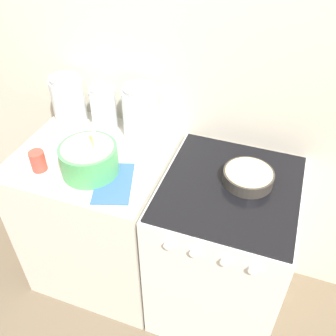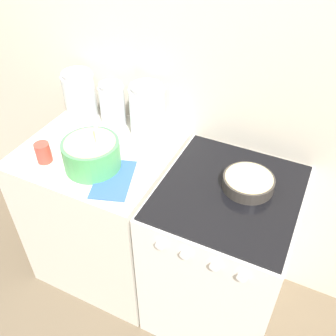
{
  "view_description": "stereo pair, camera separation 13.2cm",
  "coord_description": "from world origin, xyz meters",
  "px_view_note": "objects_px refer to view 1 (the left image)",
  "views": [
    {
      "loc": [
        0.47,
        -0.9,
        2.04
      ],
      "look_at": [
        0.04,
        0.3,
        0.96
      ],
      "focal_mm": 40.0,
      "sensor_mm": 36.0,
      "label": 1
    },
    {
      "loc": [
        0.59,
        -0.85,
        2.04
      ],
      "look_at": [
        0.04,
        0.3,
        0.96
      ],
      "focal_mm": 40.0,
      "sensor_mm": 36.0,
      "label": 2
    }
  ],
  "objects_px": {
    "mixing_bowl": "(89,158)",
    "storage_jar_right": "(140,115)",
    "storage_jar_left": "(69,103)",
    "tin_can": "(38,161)",
    "stove": "(222,250)",
    "baking_pan": "(248,177)",
    "storage_jar_middle": "(104,111)"
  },
  "relations": [
    {
      "from": "storage_jar_middle",
      "to": "storage_jar_left",
      "type": "bearing_deg",
      "value": 180.0
    },
    {
      "from": "storage_jar_right",
      "to": "storage_jar_middle",
      "type": "bearing_deg",
      "value": -180.0
    },
    {
      "from": "mixing_bowl",
      "to": "storage_jar_right",
      "type": "distance_m",
      "value": 0.36
    },
    {
      "from": "baking_pan",
      "to": "storage_jar_left",
      "type": "bearing_deg",
      "value": 170.16
    },
    {
      "from": "storage_jar_middle",
      "to": "tin_can",
      "type": "xyz_separation_m",
      "value": [
        -0.13,
        -0.41,
        -0.05
      ]
    },
    {
      "from": "storage_jar_right",
      "to": "storage_jar_left",
      "type": "bearing_deg",
      "value": 180.0
    },
    {
      "from": "tin_can",
      "to": "baking_pan",
      "type": "bearing_deg",
      "value": 14.57
    },
    {
      "from": "mixing_bowl",
      "to": "storage_jar_middle",
      "type": "height_order",
      "value": "mixing_bowl"
    },
    {
      "from": "storage_jar_right",
      "to": "tin_can",
      "type": "xyz_separation_m",
      "value": [
        -0.34,
        -0.41,
        -0.07
      ]
    },
    {
      "from": "baking_pan",
      "to": "storage_jar_middle",
      "type": "relative_size",
      "value": 0.93
    },
    {
      "from": "tin_can",
      "to": "storage_jar_right",
      "type": "bearing_deg",
      "value": 50.88
    },
    {
      "from": "baking_pan",
      "to": "tin_can",
      "type": "bearing_deg",
      "value": -165.43
    },
    {
      "from": "mixing_bowl",
      "to": "storage_jar_right",
      "type": "xyz_separation_m",
      "value": [
        0.11,
        0.35,
        0.04
      ]
    },
    {
      "from": "mixing_bowl",
      "to": "tin_can",
      "type": "height_order",
      "value": "mixing_bowl"
    },
    {
      "from": "stove",
      "to": "baking_pan",
      "type": "relative_size",
      "value": 4.03
    },
    {
      "from": "stove",
      "to": "tin_can",
      "type": "relative_size",
      "value": 9.16
    },
    {
      "from": "stove",
      "to": "storage_jar_right",
      "type": "xyz_separation_m",
      "value": [
        -0.53,
        0.23,
        0.57
      ]
    },
    {
      "from": "storage_jar_left",
      "to": "storage_jar_right",
      "type": "bearing_deg",
      "value": 0.0
    },
    {
      "from": "mixing_bowl",
      "to": "storage_jar_middle",
      "type": "xyz_separation_m",
      "value": [
        -0.1,
        0.35,
        0.02
      ]
    },
    {
      "from": "mixing_bowl",
      "to": "storage_jar_middle",
      "type": "bearing_deg",
      "value": 106.26
    },
    {
      "from": "tin_can",
      "to": "storage_jar_left",
      "type": "bearing_deg",
      "value": 100.54
    },
    {
      "from": "baking_pan",
      "to": "storage_jar_right",
      "type": "bearing_deg",
      "value": 163.54
    },
    {
      "from": "stove",
      "to": "storage_jar_middle",
      "type": "distance_m",
      "value": 0.95
    },
    {
      "from": "mixing_bowl",
      "to": "baking_pan",
      "type": "distance_m",
      "value": 0.72
    },
    {
      "from": "storage_jar_left",
      "to": "tin_can",
      "type": "height_order",
      "value": "storage_jar_left"
    },
    {
      "from": "storage_jar_left",
      "to": "storage_jar_right",
      "type": "distance_m",
      "value": 0.41
    },
    {
      "from": "baking_pan",
      "to": "storage_jar_middle",
      "type": "xyz_separation_m",
      "value": [
        -0.79,
        0.17,
        0.07
      ]
    },
    {
      "from": "tin_can",
      "to": "mixing_bowl",
      "type": "bearing_deg",
      "value": 16.18
    },
    {
      "from": "storage_jar_right",
      "to": "mixing_bowl",
      "type": "bearing_deg",
      "value": -106.93
    },
    {
      "from": "storage_jar_right",
      "to": "tin_can",
      "type": "bearing_deg",
      "value": -129.12
    },
    {
      "from": "baking_pan",
      "to": "mixing_bowl",
      "type": "bearing_deg",
      "value": -165.97
    },
    {
      "from": "mixing_bowl",
      "to": "tin_can",
      "type": "distance_m",
      "value": 0.24
    }
  ]
}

